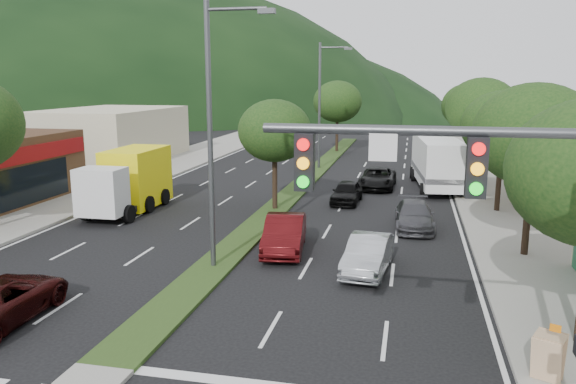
% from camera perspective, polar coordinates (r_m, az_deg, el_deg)
% --- Properties ---
extents(ground, '(160.00, 160.00, 0.00)m').
position_cam_1_polar(ground, '(15.49, -18.14, -16.87)').
color(ground, black).
rests_on(ground, ground).
extents(sidewalk_right, '(5.00, 90.00, 0.15)m').
position_cam_1_polar(sidewalk_right, '(37.66, 20.17, -0.19)').
color(sidewalk_right, gray).
rests_on(sidewalk_right, ground).
extents(sidewalk_left, '(6.00, 90.00, 0.15)m').
position_cam_1_polar(sidewalk_left, '(42.46, -16.30, 1.30)').
color(sidewalk_left, gray).
rests_on(sidewalk_left, ground).
extents(median, '(1.60, 56.00, 0.12)m').
position_cam_1_polar(median, '(40.91, 2.00, 1.37)').
color(median, '#243B15').
rests_on(median, ground).
extents(traffic_signal, '(6.12, 0.40, 7.00)m').
position_cam_1_polar(traffic_signal, '(10.54, 21.59, -3.39)').
color(traffic_signal, '#47494C').
rests_on(traffic_signal, ground).
extents(bldg_left_far, '(9.00, 14.00, 4.60)m').
position_cam_1_polar(bldg_left_far, '(52.88, -17.51, 5.58)').
color(bldg_left_far, '#C1BB99').
rests_on(bldg_left_far, ground).
extents(bldg_right_far, '(10.00, 16.00, 5.20)m').
position_cam_1_polar(bldg_right_far, '(57.13, 24.89, 5.75)').
color(bldg_right_far, '#C1BB99').
rests_on(bldg_right_far, ground).
extents(hill_far, '(176.00, 132.00, 82.00)m').
position_cam_1_polar(hill_far, '(149.87, -23.41, 7.74)').
color(hill_far, black).
rests_on(hill_far, ground).
extents(tree_r_b, '(4.80, 4.80, 6.94)m').
position_cam_1_polar(tree_r_b, '(24.18, 23.74, 5.34)').
color(tree_r_b, black).
rests_on(tree_r_b, sidewalk_right).
extents(tree_r_c, '(4.40, 4.40, 6.48)m').
position_cam_1_polar(tree_r_c, '(32.06, 21.00, 6.29)').
color(tree_r_c, black).
rests_on(tree_r_c, sidewalk_right).
extents(tree_r_d, '(5.00, 5.00, 7.17)m').
position_cam_1_polar(tree_r_d, '(41.93, 19.09, 8.05)').
color(tree_r_d, black).
rests_on(tree_r_d, sidewalk_right).
extents(tree_r_e, '(4.60, 4.60, 6.71)m').
position_cam_1_polar(tree_r_e, '(51.88, 17.85, 8.33)').
color(tree_r_e, black).
rests_on(tree_r_e, sidewalk_right).
extents(tree_med_near, '(4.00, 4.00, 6.02)m').
position_cam_1_polar(tree_med_near, '(30.63, -1.37, 6.23)').
color(tree_med_near, black).
rests_on(tree_med_near, median).
extents(tree_med_far, '(4.80, 4.80, 6.94)m').
position_cam_1_polar(tree_med_far, '(56.14, 5.05, 9.14)').
color(tree_med_far, black).
rests_on(tree_med_far, median).
extents(streetlight_near, '(2.60, 0.25, 10.00)m').
position_cam_1_polar(streetlight_near, '(20.92, -7.43, 6.91)').
color(streetlight_near, '#47494C').
rests_on(streetlight_near, ground).
extents(streetlight_mid, '(2.60, 0.25, 10.00)m').
position_cam_1_polar(streetlight_mid, '(45.21, 3.48, 9.35)').
color(streetlight_mid, '#47494C').
rests_on(streetlight_mid, ground).
extents(sedan_silver, '(1.83, 4.25, 1.36)m').
position_cam_1_polar(sedan_silver, '(21.56, 8.13, -6.28)').
color(sedan_silver, '#B8BBC1').
rests_on(sedan_silver, ground).
extents(car_queue_a, '(1.73, 3.89, 1.30)m').
position_cam_1_polar(car_queue_a, '(33.21, 5.99, -0.01)').
color(car_queue_a, black).
rests_on(car_queue_a, ground).
extents(car_queue_b, '(2.01, 4.52, 1.29)m').
position_cam_1_polar(car_queue_b, '(28.13, 12.70, -2.33)').
color(car_queue_b, '#434247').
rests_on(car_queue_b, ground).
extents(car_queue_c, '(2.19, 4.75, 1.51)m').
position_cam_1_polar(car_queue_c, '(23.81, -0.35, -4.27)').
color(car_queue_c, '#490C0E').
rests_on(car_queue_c, ground).
extents(car_queue_d, '(2.37, 4.88, 1.34)m').
position_cam_1_polar(car_queue_d, '(37.98, 9.10, 1.38)').
color(car_queue_d, black).
rests_on(car_queue_d, ground).
extents(box_truck, '(2.75, 6.85, 3.36)m').
position_cam_1_polar(box_truck, '(32.16, -15.75, 0.95)').
color(box_truck, silver).
rests_on(box_truck, ground).
extents(motorhome, '(3.50, 8.95, 3.35)m').
position_cam_1_polar(motorhome, '(38.77, 14.88, 3.02)').
color(motorhome, white).
rests_on(motorhome, ground).
extents(a_frame_sign, '(0.93, 0.98, 1.52)m').
position_cam_1_polar(a_frame_sign, '(15.14, 24.97, -14.61)').
color(a_frame_sign, tan).
rests_on(a_frame_sign, sidewalk_right).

